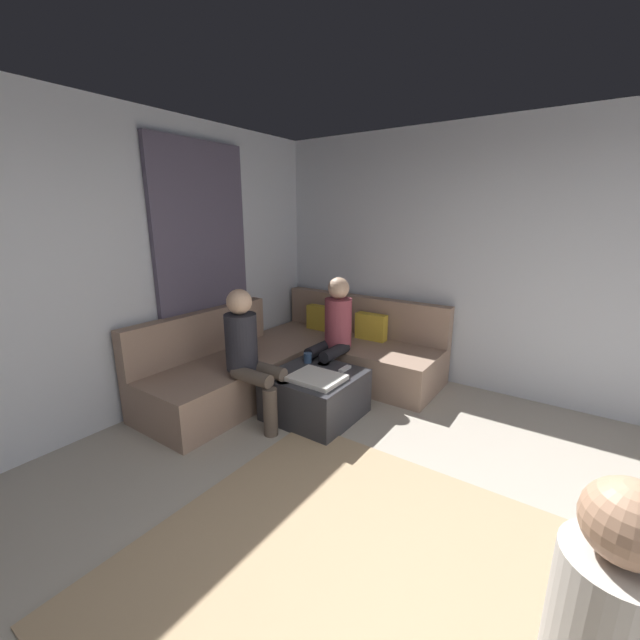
# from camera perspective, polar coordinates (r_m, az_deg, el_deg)

# --- Properties ---
(wall_back) EXTENTS (6.00, 0.12, 2.70)m
(wall_back) POSITION_cam_1_polar(r_m,az_deg,el_deg) (4.30, 29.24, 6.93)
(wall_back) COLOR silver
(wall_back) RESTS_ON ground_plane
(wall_left) EXTENTS (0.12, 6.00, 2.70)m
(wall_left) POSITION_cam_1_polar(r_m,az_deg,el_deg) (3.65, -33.57, 5.22)
(wall_left) COLOR silver
(wall_left) RESTS_ON ground_plane
(curtain_panel) EXTENTS (0.06, 1.10, 2.50)m
(curtain_panel) POSITION_cam_1_polar(r_m,az_deg,el_deg) (4.22, -16.35, 6.74)
(curtain_panel) COLOR #595166
(curtain_panel) RESTS_ON ground_plane
(area_rug) EXTENTS (2.60, 2.20, 0.01)m
(area_rug) POSITION_cam_1_polar(r_m,az_deg,el_deg) (2.38, 8.72, -34.60)
(area_rug) COLOR tan
(area_rug) RESTS_ON ground_plane
(sectional_couch) EXTENTS (2.10, 2.55, 0.87)m
(sectional_couch) POSITION_cam_1_polar(r_m,az_deg,el_deg) (4.34, -3.02, -5.70)
(sectional_couch) COLOR #9E7F6B
(sectional_couch) RESTS_ON ground_plane
(ottoman) EXTENTS (0.76, 0.76, 0.42)m
(ottoman) POSITION_cam_1_polar(r_m,az_deg,el_deg) (3.70, -0.67, -10.68)
(ottoman) COLOR #333338
(ottoman) RESTS_ON ground_plane
(folded_blanket) EXTENTS (0.44, 0.36, 0.04)m
(folded_blanket) POSITION_cam_1_polar(r_m,az_deg,el_deg) (3.46, -0.49, -8.36)
(folded_blanket) COLOR white
(folded_blanket) RESTS_ON ottoman
(coffee_mug) EXTENTS (0.08, 0.08, 0.10)m
(coffee_mug) POSITION_cam_1_polar(r_m,az_deg,el_deg) (3.85, -1.79, -5.45)
(coffee_mug) COLOR #334C72
(coffee_mug) RESTS_ON ottoman
(game_remote) EXTENTS (0.05, 0.15, 0.02)m
(game_remote) POSITION_cam_1_polar(r_m,az_deg,el_deg) (3.69, 3.62, -7.03)
(game_remote) COLOR white
(game_remote) RESTS_ON ottoman
(person_on_couch_back) EXTENTS (0.30, 0.60, 1.20)m
(person_on_couch_back) POSITION_cam_1_polar(r_m,az_deg,el_deg) (4.04, 1.89, -1.63)
(person_on_couch_back) COLOR black
(person_on_couch_back) RESTS_ON ground_plane
(person_on_couch_side) EXTENTS (0.60, 0.30, 1.20)m
(person_on_couch_side) POSITION_cam_1_polar(r_m,az_deg,el_deg) (3.50, -10.12, -4.53)
(person_on_couch_side) COLOR brown
(person_on_couch_side) RESTS_ON ground_plane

